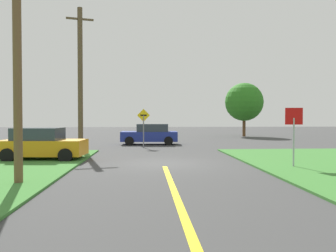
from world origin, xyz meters
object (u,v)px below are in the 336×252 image
Objects in this scene: stop_sign at (294,126)px; parked_car_near_building at (42,144)px; car_approaching_junction at (150,134)px; utility_pole_mid at (80,77)px; oak_tree_left at (244,102)px; utility_pole_near at (17,57)px; direction_sign at (144,124)px.

parked_car_near_building is at bearing -2.34° from stop_sign.
stop_sign is 0.57× the size of car_approaching_junction.
utility_pole_mid is 1.58× the size of oak_tree_left.
utility_pole_near reaches higher than stop_sign.
parked_car_near_building is at bearing -97.30° from utility_pole_mid.
car_approaching_junction is (-5.88, 12.97, -0.97)m from stop_sign.
utility_pole_mid is 3.46× the size of direction_sign.
utility_pole_near reaches higher than oak_tree_left.
direction_sign is at bearing 82.74° from car_approaching_junction.
oak_tree_left is at bearing -132.47° from car_approaching_junction.
parked_car_near_building is at bearing -128.64° from oak_tree_left.
utility_pole_near is 30.42m from oak_tree_left.
stop_sign is 14.47m from utility_pole_mid.
car_approaching_junction is at bearing 64.17° from parked_car_near_building.
stop_sign is at bearing -101.41° from oak_tree_left.
direction_sign is at bearing 57.27° from parked_car_near_building.
utility_pole_mid is (-4.74, -3.62, 4.03)m from car_approaching_junction.
utility_pole_near is 12.27m from utility_pole_mid.
stop_sign is 11.93m from direction_sign.
oak_tree_left is at bearing -87.18° from stop_sign.
car_approaching_junction is 0.75× the size of oak_tree_left.
car_approaching_junction is 11.05m from parked_car_near_building.
oak_tree_left is (10.64, 10.60, 3.05)m from car_approaching_junction.
stop_sign is 10.89m from utility_pole_near.
car_approaching_junction is 7.20m from utility_pole_mid.
utility_pole_mid reaches higher than direction_sign.
utility_pole_mid is at bearing -27.14° from stop_sign.
oak_tree_left is at bearing 42.77° from utility_pole_mid.
utility_pole_mid is 5.32m from direction_sign.
direction_sign is (4.23, 0.73, -3.13)m from utility_pole_mid.
oak_tree_left reaches higher than direction_sign.
utility_pole_mid is at bearing 86.73° from parked_car_near_building.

